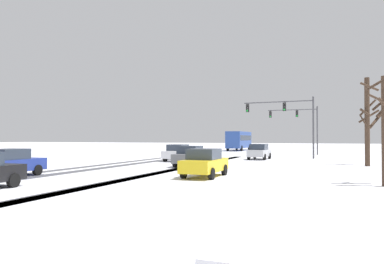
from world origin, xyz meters
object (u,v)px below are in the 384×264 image
car_white_second (178,153)px  car_yellow_cab_fourth (205,163)px  bus_oncoming (239,139)px  bare_tree_sidewalk_mid (367,120)px  traffic_signal_near_right (288,115)px  car_grey_third (190,156)px  car_silver_lead (259,152)px  car_blue_fifth (9,163)px  traffic_signal_far_right (299,120)px

car_white_second → car_yellow_cab_fourth: 14.42m
bus_oncoming → bare_tree_sidewalk_mid: (18.23, -32.81, 1.71)m
traffic_signal_near_right → car_grey_third: (-6.10, -12.72, -3.88)m
car_white_second → car_grey_third: same height
car_silver_lead → bus_oncoming: size_ratio=0.38×
traffic_signal_near_right → car_blue_fifth: (-12.97, -23.71, -3.88)m
traffic_signal_far_right → car_blue_fifth: size_ratio=1.59×
traffic_signal_far_right → car_grey_third: (-6.39, -24.61, -3.85)m
traffic_signal_far_right → car_grey_third: bearing=-104.5°
car_silver_lead → car_blue_fifth: same height
car_grey_third → car_yellow_cab_fourth: same height
car_white_second → car_yellow_cab_fourth: same height
car_blue_fifth → car_yellow_cab_fourth: bearing=21.6°
car_silver_lead → car_grey_third: 11.86m
traffic_signal_far_right → bus_oncoming: (-11.56, 13.42, -2.68)m
car_white_second → bus_oncoming: 32.37m
car_white_second → car_blue_fifth: same height
traffic_signal_far_right → traffic_signal_near_right: (-0.29, -11.89, 0.03)m
car_grey_third → car_white_second: bearing=121.3°
traffic_signal_far_right → car_yellow_cab_fourth: size_ratio=1.61×
car_white_second → bare_tree_sidewalk_mid: bearing=-1.7°
traffic_signal_far_right → car_white_second: size_ratio=1.60×
traffic_signal_near_right → car_yellow_cab_fourth: traffic_signal_near_right is taller
car_blue_fifth → car_silver_lead: bearing=65.4°
traffic_signal_far_right → bus_oncoming: traffic_signal_far_right is taller
bus_oncoming → car_blue_fifth: bearing=-92.0°
car_grey_third → traffic_signal_far_right: bearing=75.5°
car_white_second → bus_oncoming: bus_oncoming is taller
car_yellow_cab_fourth → car_blue_fifth: same height
car_white_second → bare_tree_sidewalk_mid: bare_tree_sidewalk_mid is taller
traffic_signal_far_right → bare_tree_sidewalk_mid: bearing=-71.0°
traffic_signal_near_right → car_yellow_cab_fourth: size_ratio=1.80×
traffic_signal_near_right → bare_tree_sidewalk_mid: size_ratio=1.04×
traffic_signal_far_right → car_white_second: bearing=-117.6°
car_yellow_cab_fourth → bus_oncoming: bus_oncoming is taller
traffic_signal_far_right → car_yellow_cab_fourth: bearing=-95.2°
car_blue_fifth → bare_tree_sidewalk_mid: 25.86m
traffic_signal_near_right → car_silver_lead: 4.95m
traffic_signal_near_right → bare_tree_sidewalk_mid: bare_tree_sidewalk_mid is taller
car_grey_third → bare_tree_sidewalk_mid: (13.06, 5.22, 2.88)m
car_blue_fifth → car_white_second: bearing=78.5°
car_grey_third → car_yellow_cab_fourth: size_ratio=1.01×
car_silver_lead → car_blue_fifth: bearing=-114.6°
traffic_signal_near_right → car_silver_lead: traffic_signal_near_right is taller
traffic_signal_near_right → car_silver_lead: size_ratio=1.77×
car_blue_fifth → bus_oncoming: bearing=88.0°
car_white_second → car_yellow_cab_fourth: bearing=-60.9°
traffic_signal_far_right → bus_oncoming: 17.91m
car_yellow_cab_fourth → bus_oncoming: bearing=101.0°
traffic_signal_near_right → car_white_second: size_ratio=1.78×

